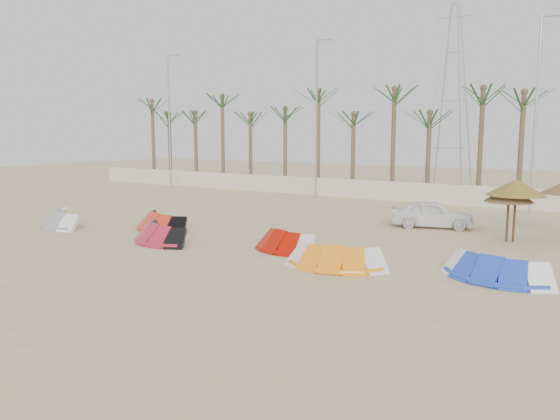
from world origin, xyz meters
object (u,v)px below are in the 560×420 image
Objects in this scene: kite_blue at (497,266)px; car at (432,214)px; kite_red_right at (288,239)px; kite_orange at (339,255)px; kite_grey at (68,217)px; parasol_mid at (516,188)px; kite_red_mid at (165,232)px; parasol_left at (509,194)px; kite_red_left at (166,220)px.

car reaches higher than kite_blue.
car is (3.25, 8.19, 0.26)m from kite_red_right.
car reaches higher than kite_orange.
kite_grey is 21.13m from parasol_mid.
kite_grey is at bearing -158.65° from parasol_mid.
parasol_mid reaches higher than car.
kite_orange and kite_blue have the same top height.
kite_orange is 9.23m from parasol_mid.
car is at bearing 68.35° from kite_red_right.
kite_red_mid and kite_orange have the same top height.
kite_red_right is at bearing 15.66° from kite_red_mid.
parasol_mid is (12.58, 7.99, 1.92)m from kite_red_mid.
kite_grey is 12.35m from kite_red_right.
kite_red_mid is 1.39× the size of parasol_mid.
kite_red_mid is at bearing -2.69° from kite_grey.
kite_red_mid and kite_blue have the same top height.
kite_blue is (4.94, 1.32, 0.00)m from kite_orange.
parasol_left reaches higher than kite_blue.
kite_grey is 1.12× the size of kite_orange.
car is at bearing 34.25° from kite_red_left.
kite_grey and kite_orange have the same top height.
parasol_left reaches higher than kite_red_right.
parasol_mid reaches higher than kite_red_left.
car is at bearing 48.57° from kite_red_mid.
kite_red_left is 15.52m from kite_blue.
kite_red_right is (12.30, 1.15, -0.00)m from kite_grey.
parasol_left is at bearing -160.43° from parasol_mid.
kite_orange is 0.98× the size of kite_blue.
kite_grey is 20.85m from parasol_left.
kite_red_left is 13.04m from car.
kite_red_right is 1.27× the size of parasol_mid.
parasol_left is (14.58, 5.57, 1.64)m from kite_red_left.
parasol_mid is (7.30, 6.51, 1.92)m from kite_red_right.
kite_red_right is (7.52, -0.85, -0.00)m from kite_red_left.
kite_red_mid is at bearing -179.74° from kite_orange.
car is (-4.71, 8.31, 0.25)m from kite_blue.
kite_red_mid is 8.30m from kite_orange.
parasol_left is at bearing -131.99° from car.
parasol_mid is (0.25, 0.09, 0.28)m from parasol_left.
kite_red_mid is at bearing -174.16° from kite_blue.
parasol_mid reaches higher than parasol_left.
car is at bearing 155.08° from parasol_left.
kite_orange is at bearing 161.57° from car.
kite_red_left and kite_red_right have the same top height.
kite_red_left and kite_orange have the same top height.
kite_grey is at bearing 103.91° from car.
kite_orange is at bearing -25.51° from kite_red_right.
kite_red_left is at bearing -159.09° from parasol_left.
kite_red_mid is 12.90m from car.
kite_red_mid is at bearing -46.11° from kite_red_left.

